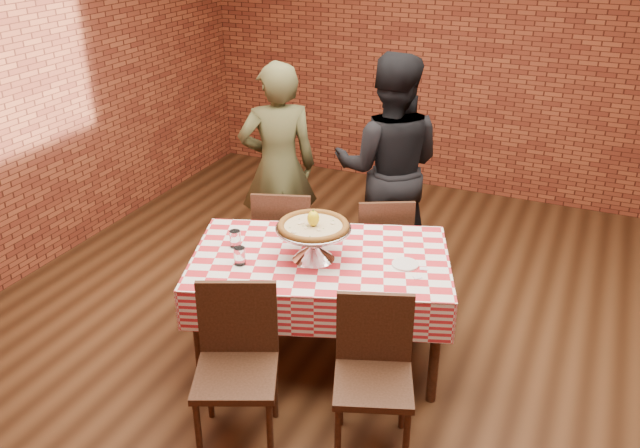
{
  "coord_description": "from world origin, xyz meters",
  "views": [
    {
      "loc": [
        1.34,
        -3.55,
        2.75
      ],
      "look_at": [
        -0.16,
        -0.16,
        0.95
      ],
      "focal_mm": 37.28,
      "sensor_mm": 36.0,
      "label": 1
    }
  ],
  "objects_px": {
    "pizza": "(313,227)",
    "chair_near_left": "(236,374)",
    "pizza_stand": "(313,243)",
    "table": "(320,308)",
    "chair_far_right": "(381,246)",
    "diner_black": "(389,168)",
    "chair_far_left": "(286,240)",
    "water_glass_right": "(235,239)",
    "condiment_caddy": "(329,224)",
    "water_glass_left": "(240,256)",
    "diner_olive": "(278,168)",
    "chair_near_right": "(373,384)"
  },
  "relations": [
    {
      "from": "chair_near_left",
      "to": "diner_black",
      "type": "xyz_separation_m",
      "value": [
        0.11,
        2.19,
        0.43
      ]
    },
    {
      "from": "table",
      "to": "diner_black",
      "type": "distance_m",
      "value": 1.39
    },
    {
      "from": "water_glass_left",
      "to": "diner_black",
      "type": "distance_m",
      "value": 1.64
    },
    {
      "from": "condiment_caddy",
      "to": "pizza",
      "type": "bearing_deg",
      "value": -117.97
    },
    {
      "from": "water_glass_left",
      "to": "chair_far_right",
      "type": "distance_m",
      "value": 1.32
    },
    {
      "from": "pizza",
      "to": "chair_near_left",
      "type": "relative_size",
      "value": 0.47
    },
    {
      "from": "water_glass_left",
      "to": "chair_near_left",
      "type": "xyz_separation_m",
      "value": [
        0.31,
        -0.61,
        -0.35
      ]
    },
    {
      "from": "table",
      "to": "chair_near_right",
      "type": "xyz_separation_m",
      "value": [
        0.6,
        -0.66,
        0.07
      ]
    },
    {
      "from": "chair_far_left",
      "to": "pizza",
      "type": "bearing_deg",
      "value": 110.06
    },
    {
      "from": "water_glass_left",
      "to": "water_glass_right",
      "type": "height_order",
      "value": "same"
    },
    {
      "from": "pizza",
      "to": "chair_far_left",
      "type": "relative_size",
      "value": 0.48
    },
    {
      "from": "pizza_stand",
      "to": "chair_near_left",
      "type": "relative_size",
      "value": 0.52
    },
    {
      "from": "table",
      "to": "chair_far_left",
      "type": "xyz_separation_m",
      "value": [
        -0.57,
        0.64,
        0.08
      ]
    },
    {
      "from": "diner_olive",
      "to": "pizza",
      "type": "bearing_deg",
      "value": 91.81
    },
    {
      "from": "table",
      "to": "chair_far_right",
      "type": "bearing_deg",
      "value": 82.28
    },
    {
      "from": "pizza",
      "to": "water_glass_left",
      "type": "xyz_separation_m",
      "value": [
        -0.38,
        -0.25,
        -0.16
      ]
    },
    {
      "from": "chair_near_left",
      "to": "diner_olive",
      "type": "height_order",
      "value": "diner_olive"
    },
    {
      "from": "pizza",
      "to": "condiment_caddy",
      "type": "relative_size",
      "value": 3.41
    },
    {
      "from": "table",
      "to": "pizza_stand",
      "type": "xyz_separation_m",
      "value": [
        -0.03,
        -0.04,
        0.49
      ]
    },
    {
      "from": "pizza_stand",
      "to": "chair_far_right",
      "type": "relative_size",
      "value": 0.54
    },
    {
      "from": "pizza",
      "to": "chair_far_left",
      "type": "height_order",
      "value": "pizza"
    },
    {
      "from": "water_glass_left",
      "to": "water_glass_right",
      "type": "xyz_separation_m",
      "value": [
        -0.14,
        0.19,
        0.0
      ]
    },
    {
      "from": "water_glass_right",
      "to": "chair_far_right",
      "type": "bearing_deg",
      "value": 55.4
    },
    {
      "from": "pizza",
      "to": "diner_black",
      "type": "bearing_deg",
      "value": 88.31
    },
    {
      "from": "diner_olive",
      "to": "chair_near_left",
      "type": "bearing_deg",
      "value": 76.07
    },
    {
      "from": "water_glass_left",
      "to": "diner_olive",
      "type": "distance_m",
      "value": 1.41
    },
    {
      "from": "chair_near_left",
      "to": "diner_black",
      "type": "distance_m",
      "value": 2.23
    },
    {
      "from": "pizza",
      "to": "chair_near_right",
      "type": "height_order",
      "value": "pizza"
    },
    {
      "from": "chair_far_left",
      "to": "chair_far_right",
      "type": "relative_size",
      "value": 1.03
    },
    {
      "from": "table",
      "to": "chair_near_right",
      "type": "distance_m",
      "value": 0.9
    },
    {
      "from": "pizza_stand",
      "to": "chair_far_right",
      "type": "distance_m",
      "value": 1.01
    },
    {
      "from": "pizza",
      "to": "water_glass_right",
      "type": "bearing_deg",
      "value": -172.92
    },
    {
      "from": "chair_far_right",
      "to": "pizza_stand",
      "type": "bearing_deg",
      "value": 54.12
    },
    {
      "from": "chair_near_left",
      "to": "table",
      "type": "bearing_deg",
      "value": 59.76
    },
    {
      "from": "table",
      "to": "chair_near_left",
      "type": "relative_size",
      "value": 1.72
    },
    {
      "from": "chair_near_right",
      "to": "diner_black",
      "type": "bearing_deg",
      "value": 86.88
    },
    {
      "from": "condiment_caddy",
      "to": "pizza_stand",
      "type": "bearing_deg",
      "value": -117.97
    },
    {
      "from": "diner_black",
      "to": "water_glass_right",
      "type": "bearing_deg",
      "value": 53.43
    },
    {
      "from": "pizza",
      "to": "diner_olive",
      "type": "relative_size",
      "value": 0.26
    },
    {
      "from": "pizza_stand",
      "to": "chair_far_right",
      "type": "bearing_deg",
      "value": 80.77
    },
    {
      "from": "condiment_caddy",
      "to": "chair_far_left",
      "type": "relative_size",
      "value": 0.14
    },
    {
      "from": "chair_near_right",
      "to": "condiment_caddy",
      "type": "bearing_deg",
      "value": 104.62
    },
    {
      "from": "chair_far_left",
      "to": "water_glass_right",
      "type": "bearing_deg",
      "value": 72.98
    },
    {
      "from": "chair_near_left",
      "to": "diner_black",
      "type": "height_order",
      "value": "diner_black"
    },
    {
      "from": "chair_far_right",
      "to": "condiment_caddy",
      "type": "bearing_deg",
      "value": 43.39
    },
    {
      "from": "water_glass_right",
      "to": "condiment_caddy",
      "type": "relative_size",
      "value": 0.87
    },
    {
      "from": "chair_far_right",
      "to": "diner_black",
      "type": "distance_m",
      "value": 0.63
    },
    {
      "from": "pizza_stand",
      "to": "pizza",
      "type": "height_order",
      "value": "pizza"
    },
    {
      "from": "pizza_stand",
      "to": "chair_near_right",
      "type": "xyz_separation_m",
      "value": [
        0.63,
        -0.62,
        -0.42
      ]
    },
    {
      "from": "table",
      "to": "chair_far_right",
      "type": "xyz_separation_m",
      "value": [
        0.12,
        0.86,
        0.06
      ]
    }
  ]
}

